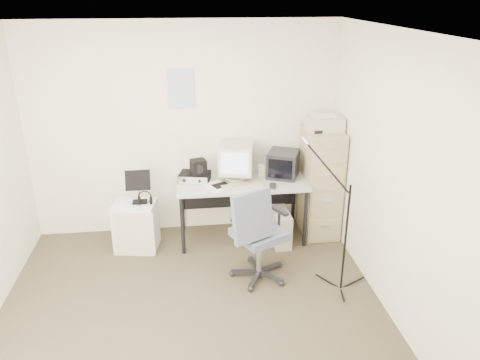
{
  "coord_description": "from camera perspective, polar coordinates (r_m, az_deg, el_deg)",
  "views": [
    {
      "loc": [
        -0.0,
        -3.51,
        2.79
      ],
      "look_at": [
        0.55,
        0.95,
        0.95
      ],
      "focal_mm": 35.0,
      "sensor_mm": 36.0,
      "label": 1
    }
  ],
  "objects": [
    {
      "name": "wall_back",
      "position": [
        5.53,
        -6.79,
        5.94
      ],
      "size": [
        3.6,
        0.02,
        2.5
      ],
      "primitive_type": "cube",
      "color": "#F6EFC3",
      "rests_on": "ground"
    },
    {
      "name": "headphones",
      "position": [
        5.29,
        -11.5,
        -2.38
      ],
      "size": [
        0.19,
        0.19,
        0.03
      ],
      "primitive_type": "torus",
      "rotation": [
        0.0,
        0.0,
        -0.11
      ],
      "color": "black",
      "rests_on": "side_cart"
    },
    {
      "name": "desk_speaker",
      "position": [
        5.54,
        2.62,
        1.17
      ],
      "size": [
        0.08,
        0.08,
        0.14
      ],
      "primitive_type": "cube",
      "rotation": [
        0.0,
        0.0,
        -0.1
      ],
      "color": "beige",
      "rests_on": "desk"
    },
    {
      "name": "pc_tower",
      "position": [
        5.53,
        4.93,
        -5.74
      ],
      "size": [
        0.2,
        0.43,
        0.4
      ],
      "primitive_type": "cube",
      "rotation": [
        0.0,
        0.0,
        0.02
      ],
      "color": "#BAAC91",
      "rests_on": "floor"
    },
    {
      "name": "filing_cabinet",
      "position": [
        5.65,
        9.75,
        -0.31
      ],
      "size": [
        0.4,
        0.6,
        1.3
      ],
      "primitive_type": "cube",
      "color": "tan",
      "rests_on": "floor"
    },
    {
      "name": "papers",
      "position": [
        5.23,
        -2.79,
        -0.82
      ],
      "size": [
        0.31,
        0.35,
        0.02
      ],
      "primitive_type": "cube",
      "rotation": [
        0.0,
        0.0,
        0.42
      ],
      "color": "white",
      "rests_on": "desk"
    },
    {
      "name": "mic_stand",
      "position": [
        4.56,
        12.92,
        -5.1
      ],
      "size": [
        0.03,
        0.03,
        1.47
      ],
      "primitive_type": "cylinder",
      "rotation": [
        0.0,
        0.0,
        2.09
      ],
      "color": "black",
      "rests_on": "floor"
    },
    {
      "name": "ceiling",
      "position": [
        3.52,
        -7.34,
        17.39
      ],
      "size": [
        3.6,
        3.6,
        0.01
      ],
      "primitive_type": "cube",
      "color": "white",
      "rests_on": "ground"
    },
    {
      "name": "wall_front",
      "position": [
        2.3,
        -5.54,
        -19.88
      ],
      "size": [
        3.6,
        0.02,
        2.5
      ],
      "primitive_type": "cube",
      "color": "#F6EFC3",
      "rests_on": "ground"
    },
    {
      "name": "side_cart",
      "position": [
        5.49,
        -12.55,
        -5.48
      ],
      "size": [
        0.52,
        0.44,
        0.57
      ],
      "primitive_type": "cube",
      "rotation": [
        0.0,
        0.0,
        -0.17
      ],
      "color": "white",
      "rests_on": "floor"
    },
    {
      "name": "floor",
      "position": [
        4.48,
        -5.73,
        -16.41
      ],
      "size": [
        3.6,
        3.6,
        0.01
      ],
      "primitive_type": "cube",
      "color": "#3C3424",
      "rests_on": "ground"
    },
    {
      "name": "wall_calendar",
      "position": [
        5.4,
        -7.25,
        10.99
      ],
      "size": [
        0.3,
        0.02,
        0.44
      ],
      "primitive_type": "cube",
      "color": "white",
      "rests_on": "wall_back"
    },
    {
      "name": "crt_tv",
      "position": [
        5.52,
        5.28,
        1.97
      ],
      "size": [
        0.45,
        0.46,
        0.31
      ],
      "primitive_type": "cube",
      "rotation": [
        0.0,
        0.0,
        -0.4
      ],
      "color": "black",
      "rests_on": "desk"
    },
    {
      "name": "office_chair",
      "position": [
        4.73,
        2.4,
        -6.39
      ],
      "size": [
        0.81,
        0.81,
        1.04
      ],
      "primitive_type": "cube",
      "rotation": [
        0.0,
        0.0,
        0.49
      ],
      "color": "slate",
      "rests_on": "floor"
    },
    {
      "name": "printer",
      "position": [
        5.41,
        10.29,
        6.78
      ],
      "size": [
        0.42,
        0.29,
        0.16
      ],
      "primitive_type": "cube",
      "rotation": [
        0.0,
        0.0,
        -0.04
      ],
      "color": "#BAAC91",
      "rests_on": "filing_cabinet"
    },
    {
      "name": "music_stand",
      "position": [
        5.29,
        -12.27,
        -0.73
      ],
      "size": [
        0.29,
        0.18,
        0.4
      ],
      "primitive_type": "cube",
      "rotation": [
        0.0,
        0.0,
        -0.14
      ],
      "color": "black",
      "rests_on": "side_cart"
    },
    {
      "name": "crt_monitor",
      "position": [
        5.41,
        -0.45,
        2.29
      ],
      "size": [
        0.46,
        0.47,
        0.42
      ],
      "primitive_type": "cube",
      "rotation": [
        0.0,
        0.0,
        -0.21
      ],
      "color": "#BAAC91",
      "rests_on": "desk"
    },
    {
      "name": "radio_receiver",
      "position": [
        5.42,
        -5.53,
        0.4
      ],
      "size": [
        0.39,
        0.32,
        0.1
      ],
      "primitive_type": "cube",
      "rotation": [
        0.0,
        0.0,
        -0.23
      ],
      "color": "black",
      "rests_on": "desk"
    },
    {
      "name": "mouse",
      "position": [
        5.24,
        4.01,
        -0.74
      ],
      "size": [
        0.09,
        0.13,
        0.03
      ],
      "primitive_type": "cube",
      "rotation": [
        0.0,
        0.0,
        -0.25
      ],
      "color": "black",
      "rests_on": "desk"
    },
    {
      "name": "keyboard",
      "position": [
        5.24,
        0.07,
        -0.71
      ],
      "size": [
        0.5,
        0.3,
        0.03
      ],
      "primitive_type": "cube",
      "rotation": [
        0.0,
        0.0,
        0.29
      ],
      "color": "#BAAC91",
      "rests_on": "desk"
    },
    {
      "name": "radio_speaker",
      "position": [
        5.35,
        -5.1,
        1.62
      ],
      "size": [
        0.2,
        0.19,
        0.17
      ],
      "primitive_type": "cube",
      "rotation": [
        0.0,
        0.0,
        0.25
      ],
      "color": "black",
      "rests_on": "radio_receiver"
    },
    {
      "name": "wall_right",
      "position": [
        4.23,
        18.7,
        -0.29
      ],
      "size": [
        0.02,
        3.6,
        2.5
      ],
      "primitive_type": "cube",
      "color": "#F6EFC3",
      "rests_on": "ground"
    },
    {
      "name": "desk",
      "position": [
        5.55,
        0.19,
        -3.61
      ],
      "size": [
        1.5,
        0.7,
        0.73
      ],
      "primitive_type": "cube",
      "color": "#AEB19A",
      "rests_on": "floor"
    }
  ]
}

